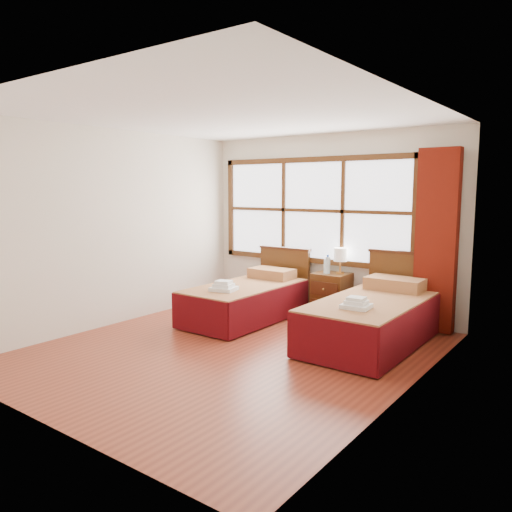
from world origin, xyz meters
The scene contains 15 objects.
floor centered at (0.00, 0.00, 0.00)m, with size 4.50×4.50×0.00m, color brown.
ceiling centered at (0.00, 0.00, 2.60)m, with size 4.50×4.50×0.00m, color white.
wall_back centered at (0.00, 2.25, 1.30)m, with size 4.00×4.00×0.00m, color silver.
wall_left centered at (-2.00, 0.00, 1.30)m, with size 4.50×4.50×0.00m, color silver.
wall_right centered at (2.00, 0.00, 1.30)m, with size 4.50×4.50×0.00m, color silver.
window centered at (-0.25, 2.21, 1.50)m, with size 3.16×0.06×1.56m.
curtain centered at (1.60, 2.11, 1.17)m, with size 0.50×0.16×2.30m, color #621409.
bed_left centered at (-0.69, 1.20, 0.28)m, with size 0.96×1.98×0.93m.
bed_right centered at (1.18, 1.20, 0.31)m, with size 1.04×2.06×1.01m.
nightstand centered at (0.21, 1.99, 0.32)m, with size 0.48×0.47×0.63m.
towels_left centered at (-0.67, 0.67, 0.55)m, with size 0.37×0.34×0.13m.
towels_right centered at (1.21, 0.64, 0.59)m, with size 0.31×0.28×0.12m.
lamp centered at (0.30, 2.06, 0.89)m, with size 0.19×0.19×0.36m.
bottle_near centered at (0.16, 1.94, 0.76)m, with size 0.07×0.07×0.27m.
bottle_far centered at (0.13, 1.95, 0.74)m, with size 0.06×0.06×0.23m.
Camera 1 is at (3.47, -4.23, 1.82)m, focal length 35.00 mm.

